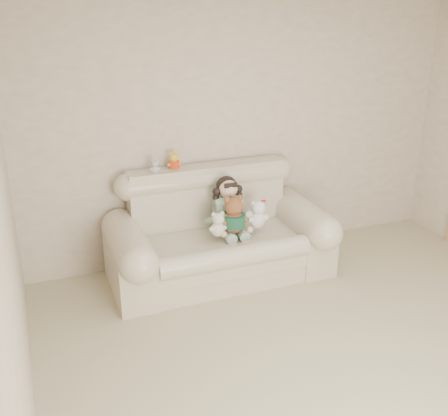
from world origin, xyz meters
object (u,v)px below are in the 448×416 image
(seated_child, at_px, (228,205))
(cream_teddy, at_px, (218,222))
(brown_teddy, at_px, (233,211))
(sofa, at_px, (220,227))
(white_cat, at_px, (258,211))

(seated_child, xyz_separation_m, cream_teddy, (-0.18, -0.22, -0.06))
(seated_child, height_order, brown_teddy, seated_child)
(sofa, xyz_separation_m, seated_child, (0.11, 0.08, 0.19))
(brown_teddy, distance_m, white_cat, 0.26)
(sofa, distance_m, brown_teddy, 0.25)
(sofa, xyz_separation_m, white_cat, (0.34, -0.09, 0.15))
(white_cat, bearing_deg, brown_teddy, 160.60)
(sofa, relative_size, seated_child, 3.70)
(brown_teddy, bearing_deg, cream_teddy, -153.03)
(sofa, distance_m, seated_child, 0.23)
(sofa, xyz_separation_m, cream_teddy, (-0.08, -0.14, 0.12))
(seated_child, distance_m, white_cat, 0.29)
(seated_child, xyz_separation_m, white_cat, (0.24, -0.17, -0.04))
(sofa, distance_m, white_cat, 0.39)
(white_cat, height_order, cream_teddy, white_cat)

